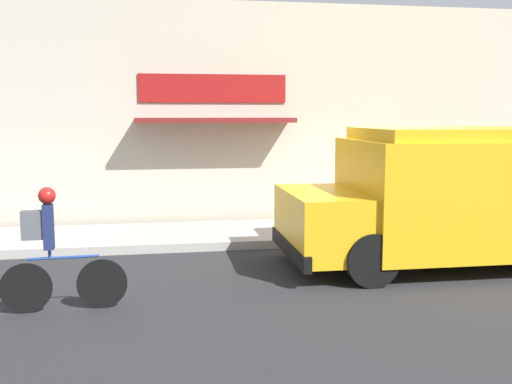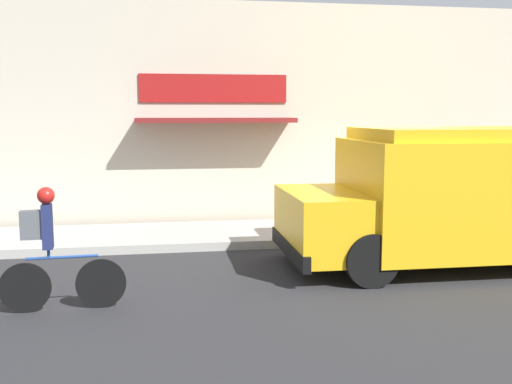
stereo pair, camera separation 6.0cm
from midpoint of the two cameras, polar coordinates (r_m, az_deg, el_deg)
The scene contains 6 objects.
ground_plane at distance 11.67m, azimuth 11.04°, elevation -4.98°, with size 70.00×70.00×0.00m, color #2B2B2D.
sidewalk at distance 12.67m, azimuth 9.27°, elevation -3.58°, with size 28.00×2.21×0.16m.
storefront at distance 13.74m, azimuth 7.30°, elevation 7.25°, with size 17.60×1.02×4.89m.
school_bus at distance 10.41m, azimuth 18.83°, elevation -0.17°, with size 5.40×2.89×2.26m.
cyclist at distance 7.97m, azimuth -18.97°, elevation -5.29°, with size 1.57×0.21×1.59m.
trash_bin at distance 13.71m, azimuth 20.37°, elevation -0.69°, with size 0.61×0.61×0.98m.
Camera 1 is at (-4.14, -10.63, 2.50)m, focal length 42.00 mm.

